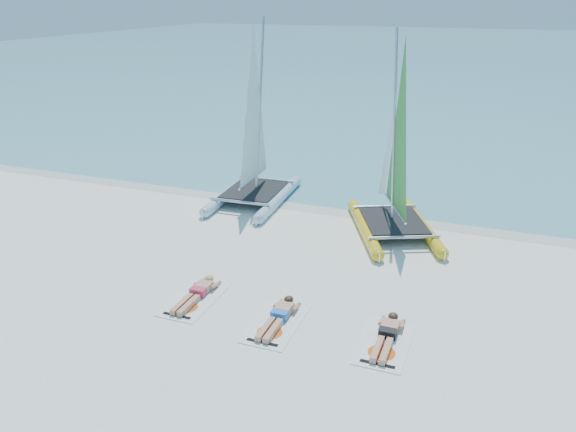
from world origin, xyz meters
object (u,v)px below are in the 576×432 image
(catamaran_blue, at_px, (254,148))
(sunbather_b, at_px, (279,316))
(towel_a, at_px, (194,300))
(towel_b, at_px, (276,324))
(catamaran_yellow, at_px, (394,167))
(towel_c, at_px, (385,344))
(sunbather_a, at_px, (197,292))
(sunbather_c, at_px, (387,334))

(catamaran_blue, height_order, sunbather_b, catamaran_blue)
(towel_a, height_order, sunbather_b, sunbather_b)
(towel_a, bearing_deg, towel_b, -7.19)
(towel_a, xyz_separation_m, sunbather_b, (2.21, -0.09, 0.11))
(catamaran_yellow, distance_m, towel_c, 6.75)
(towel_b, height_order, towel_c, same)
(catamaran_blue, distance_m, catamaran_yellow, 5.00)
(catamaran_blue, distance_m, sunbather_a, 7.19)
(catamaran_blue, distance_m, sunbather_c, 9.43)
(sunbather_a, bearing_deg, towel_c, -4.31)
(sunbather_a, xyz_separation_m, sunbather_c, (4.61, -0.16, 0.00))
(catamaran_blue, xyz_separation_m, towel_a, (1.49, -7.00, -1.87))
(sunbather_c, bearing_deg, sunbather_b, -177.05)
(towel_b, relative_size, sunbather_b, 1.07)
(towel_b, distance_m, sunbather_c, 2.42)
(towel_b, bearing_deg, catamaran_blue, 116.99)
(catamaran_yellow, relative_size, sunbather_c, 3.53)
(sunbather_b, bearing_deg, sunbather_a, 172.81)
(towel_c, bearing_deg, towel_a, 178.07)
(towel_a, relative_size, sunbather_b, 1.07)
(sunbather_b, distance_m, towel_c, 2.40)
(sunbather_b, relative_size, towel_c, 0.93)
(towel_a, relative_size, towel_b, 1.00)
(catamaran_blue, bearing_deg, towel_a, -80.88)
(sunbather_a, relative_size, towel_c, 0.93)
(towel_b, relative_size, sunbather_c, 1.07)
(towel_c, bearing_deg, sunbather_a, 175.69)
(towel_a, bearing_deg, towel_c, -1.93)
(towel_b, distance_m, sunbather_b, 0.22)
(towel_a, xyz_separation_m, sunbather_c, (4.61, 0.04, 0.11))
(sunbather_a, xyz_separation_m, towel_c, (4.61, -0.35, -0.11))
(catamaran_blue, bearing_deg, sunbather_a, -80.56)
(catamaran_yellow, xyz_separation_m, towel_c, (1.16, -6.37, -1.91))
(catamaran_blue, height_order, towel_b, catamaran_blue)
(catamaran_yellow, height_order, sunbather_c, catamaran_yellow)
(catamaran_yellow, distance_m, sunbather_a, 7.17)
(sunbather_a, bearing_deg, towel_b, -12.02)
(catamaran_blue, height_order, towel_c, catamaran_blue)
(sunbather_a, bearing_deg, catamaran_blue, 102.37)
(sunbather_c, bearing_deg, catamaran_yellow, 100.68)
(catamaran_blue, bearing_deg, towel_c, -52.44)
(towel_b, bearing_deg, sunbather_c, 7.49)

